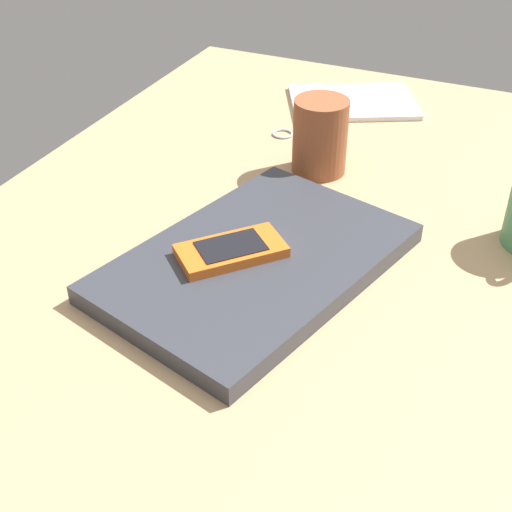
{
  "coord_description": "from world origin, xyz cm",
  "views": [
    {
      "loc": [
        62.02,
        24.84,
        49.86
      ],
      "look_at": [
        4.22,
        -1.13,
        5.0
      ],
      "focal_mm": 49.7,
      "sensor_mm": 36.0,
      "label": 1
    }
  ],
  "objects_px": {
    "laptop_closed": "(256,262)",
    "notepad": "(353,102)",
    "key_ring": "(283,134)",
    "pen_cup": "(320,136)",
    "cell_phone_on_laptop": "(231,250)"
  },
  "relations": [
    {
      "from": "cell_phone_on_laptop",
      "to": "pen_cup",
      "type": "bearing_deg",
      "value": 178.57
    },
    {
      "from": "cell_phone_on_laptop",
      "to": "key_ring",
      "type": "xyz_separation_m",
      "value": [
        -0.34,
        -0.08,
        -0.03
      ]
    },
    {
      "from": "pen_cup",
      "to": "notepad",
      "type": "height_order",
      "value": "pen_cup"
    },
    {
      "from": "laptop_closed",
      "to": "key_ring",
      "type": "bearing_deg",
      "value": -146.67
    },
    {
      "from": "pen_cup",
      "to": "key_ring",
      "type": "xyz_separation_m",
      "value": [
        -0.08,
        -0.09,
        -0.05
      ]
    },
    {
      "from": "key_ring",
      "to": "notepad",
      "type": "bearing_deg",
      "value": 158.32
    },
    {
      "from": "notepad",
      "to": "laptop_closed",
      "type": "bearing_deg",
      "value": -21.91
    },
    {
      "from": "laptop_closed",
      "to": "cell_phone_on_laptop",
      "type": "bearing_deg",
      "value": -45.48
    },
    {
      "from": "laptop_closed",
      "to": "notepad",
      "type": "relative_size",
      "value": 1.7
    },
    {
      "from": "key_ring",
      "to": "notepad",
      "type": "height_order",
      "value": "notepad"
    },
    {
      "from": "laptop_closed",
      "to": "notepad",
      "type": "distance_m",
      "value": 0.49
    },
    {
      "from": "pen_cup",
      "to": "key_ring",
      "type": "relative_size",
      "value": 3.25
    },
    {
      "from": "cell_phone_on_laptop",
      "to": "notepad",
      "type": "xyz_separation_m",
      "value": [
        -0.5,
        -0.02,
        -0.02
      ]
    },
    {
      "from": "notepad",
      "to": "pen_cup",
      "type": "bearing_deg",
      "value": -20.68
    },
    {
      "from": "laptop_closed",
      "to": "cell_phone_on_laptop",
      "type": "relative_size",
      "value": 2.74
    }
  ]
}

